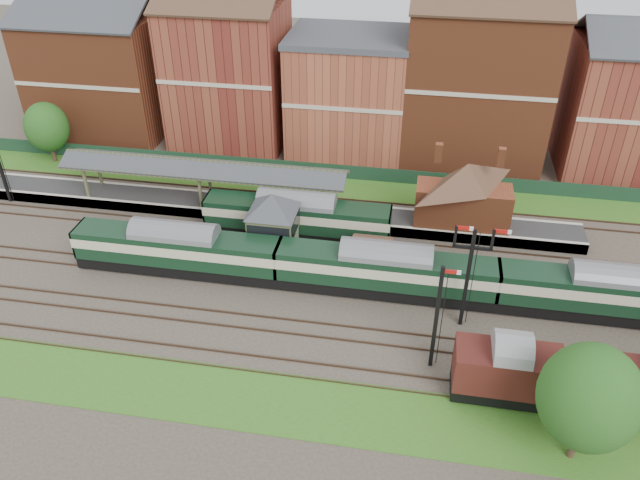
% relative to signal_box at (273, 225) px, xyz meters
% --- Properties ---
extents(ground, '(160.00, 160.00, 0.00)m').
position_rel_signal_box_xyz_m(ground, '(3.00, -3.25, -3.19)').
color(ground, '#473D33').
rests_on(ground, ground).
extents(grass_back, '(90.00, 4.50, 0.06)m').
position_rel_signal_box_xyz_m(grass_back, '(3.00, 12.75, -3.16)').
color(grass_back, '#2D6619').
rests_on(grass_back, ground).
extents(grass_front, '(90.00, 5.00, 0.06)m').
position_rel_signal_box_xyz_m(grass_front, '(3.00, -15.25, -3.16)').
color(grass_front, '#2D6619').
rests_on(grass_front, ground).
extents(fence, '(90.00, 0.12, 1.50)m').
position_rel_signal_box_xyz_m(fence, '(3.00, 14.75, -2.44)').
color(fence, '#193823').
rests_on(fence, ground).
extents(platform, '(55.00, 3.40, 1.00)m').
position_rel_signal_box_xyz_m(platform, '(-2.00, 6.50, -2.69)').
color(platform, '#2D2D2D').
rests_on(platform, ground).
extents(signal_box, '(5.40, 5.40, 6.00)m').
position_rel_signal_box_xyz_m(signal_box, '(0.00, 0.00, 0.00)').
color(signal_box, '#677A57').
rests_on(signal_box, ground).
extents(brick_hut, '(3.20, 2.64, 2.94)m').
position_rel_signal_box_xyz_m(brick_hut, '(8.00, 0.00, -2.00)').
color(brick_hut, maroon).
rests_on(brick_hut, ground).
extents(station_building, '(8.10, 8.10, 5.90)m').
position_rel_signal_box_xyz_m(station_building, '(15.00, 6.50, 0.76)').
color(station_building, brown).
rests_on(station_building, platform).
extents(canopy, '(26.00, 3.89, 4.08)m').
position_rel_signal_box_xyz_m(canopy, '(-8.00, 6.50, 1.39)').
color(canopy, '#474A2E').
rests_on(canopy, platform).
extents(semaphore_bracket, '(3.60, 0.25, 8.18)m').
position_rel_signal_box_xyz_m(semaphore_bracket, '(15.04, -5.75, 1.44)').
color(semaphore_bracket, black).
rests_on(semaphore_bracket, ground).
extents(semaphore_siding, '(1.23, 0.25, 8.00)m').
position_rel_signal_box_xyz_m(semaphore_siding, '(13.02, -10.25, 0.96)').
color(semaphore_siding, black).
rests_on(semaphore_siding, ground).
extents(town_backdrop, '(69.00, 10.00, 16.00)m').
position_rel_signal_box_xyz_m(town_backdrop, '(2.82, 21.75, 3.81)').
color(town_backdrop, brown).
rests_on(town_backdrop, ground).
extents(dmu_train, '(48.97, 2.58, 3.76)m').
position_rel_signal_box_xyz_m(dmu_train, '(9.29, -3.25, -0.98)').
color(dmu_train, black).
rests_on(dmu_train, ground).
extents(platform_railcar, '(15.92, 2.51, 3.67)m').
position_rel_signal_box_xyz_m(platform_railcar, '(1.23, 3.25, -1.03)').
color(platform_railcar, black).
rests_on(platform_railcar, ground).
extents(goods_van_a, '(6.41, 2.78, 3.89)m').
position_rel_signal_box_xyz_m(goods_van_a, '(17.47, -12.25, -0.99)').
color(goods_van_a, black).
rests_on(goods_van_a, ground).
extents(tree_far, '(5.39, 5.39, 7.87)m').
position_rel_signal_box_xyz_m(tree_far, '(20.98, -16.16, 1.56)').
color(tree_far, '#382619').
rests_on(tree_far, ground).
extents(tree_back, '(4.46, 4.46, 6.52)m').
position_rel_signal_box_xyz_m(tree_back, '(-27.21, 13.29, 0.75)').
color(tree_back, '#382619').
rests_on(tree_back, ground).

